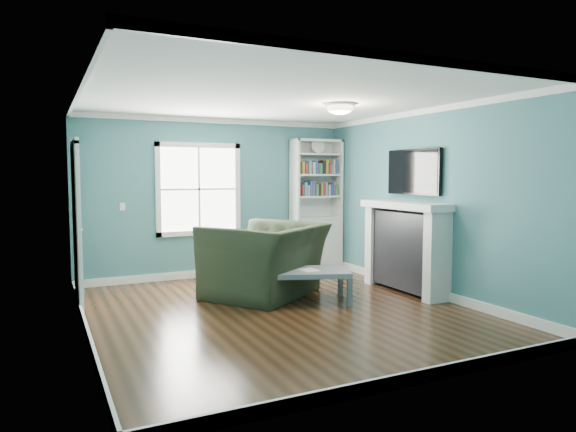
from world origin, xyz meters
name	(u,v)px	position (x,y,z in m)	size (l,w,h in m)	color
floor	(280,311)	(0.00, 0.00, 0.00)	(5.00, 5.00, 0.00)	black
room_walls	(280,183)	(0.00, 0.00, 1.58)	(5.00, 5.00, 5.00)	#3E747A
trim	(280,212)	(0.00, 0.00, 1.24)	(4.50, 5.00, 2.60)	white
window	(199,189)	(-0.30, 2.49, 1.45)	(1.40, 0.06, 1.50)	white
bookshelf	(316,218)	(1.77, 2.30, 0.92)	(0.90, 0.35, 2.31)	silver
fireplace	(406,248)	(2.08, 0.20, 0.64)	(0.44, 1.58, 1.30)	black
tv	(414,172)	(2.20, 0.20, 1.72)	(0.06, 1.10, 0.65)	black
door	(76,223)	(-2.22, 1.40, 1.07)	(0.12, 0.98, 2.17)	silver
ceiling_fixture	(340,108)	(0.90, 0.10, 2.55)	(0.38, 0.38, 0.15)	white
light_switch	(122,207)	(-1.50, 2.48, 1.20)	(0.08, 0.01, 0.12)	white
recliner	(266,248)	(0.17, 0.86, 0.67)	(1.54, 1.00, 1.34)	black
coffee_table	(303,274)	(0.47, 0.30, 0.38)	(1.34, 1.02, 0.43)	#505860
paper_sheet	(309,270)	(0.53, 0.25, 0.43)	(0.21, 0.27, 0.00)	white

